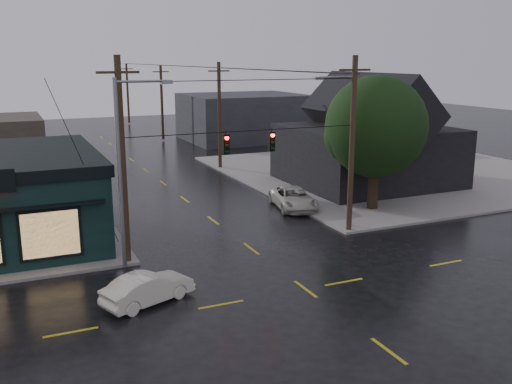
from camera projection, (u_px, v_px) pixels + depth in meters
name	position (u px, v px, depth m)	size (l,w,h in m)	color
ground_plane	(305.00, 289.00, 25.28)	(160.00, 160.00, 0.00)	black
sidewalk_ne	(393.00, 172.00, 50.98)	(28.00, 28.00, 0.15)	gray
ne_building	(368.00, 129.00, 45.31)	(12.60, 11.60, 8.75)	black
corner_tree	(376.00, 127.00, 37.07)	(6.68, 6.68, 8.83)	black
utility_pole_nw	(128.00, 263.00, 28.47)	(2.00, 0.32, 10.15)	#302115
utility_pole_ne	(349.00, 232.00, 33.64)	(2.00, 0.32, 10.15)	#302115
utility_pole_far_a	(220.00, 169.00, 52.73)	(2.00, 0.32, 9.65)	#302115
utility_pole_far_b	(163.00, 141.00, 70.50)	(2.00, 0.32, 9.15)	#302115
utility_pole_far_c	(129.00, 124.00, 88.26)	(2.00, 0.32, 9.15)	#302115
span_signal_assembly	(249.00, 142.00, 29.78)	(13.00, 0.48, 1.23)	black
streetlight_nw	(125.00, 269.00, 27.72)	(5.40, 0.30, 9.15)	slate
streetlight_ne	(349.00, 227.00, 34.46)	(5.40, 0.30, 9.15)	slate
bg_building_east	(243.00, 117.00, 70.97)	(14.00, 12.00, 5.60)	#27262B
sedan_cream	(148.00, 288.00, 23.73)	(1.38, 3.97, 1.31)	silver
suv_silver	(293.00, 198.00, 38.69)	(2.34, 5.08, 1.41)	#B9B7AB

